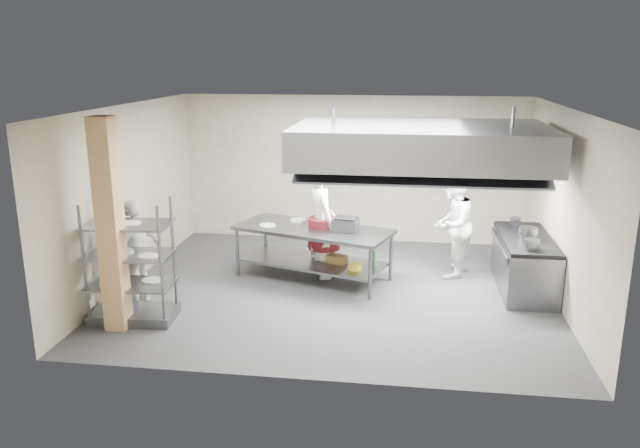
# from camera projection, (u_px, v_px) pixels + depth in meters

# --- Properties ---
(floor) EXTENTS (7.00, 7.00, 0.00)m
(floor) POSITION_uv_depth(u_px,v_px,m) (336.00, 290.00, 10.35)
(floor) COLOR #2B2B2D
(floor) RESTS_ON ground
(ceiling) EXTENTS (7.00, 7.00, 0.00)m
(ceiling) POSITION_uv_depth(u_px,v_px,m) (337.00, 107.00, 9.57)
(ceiling) COLOR silver
(ceiling) RESTS_ON wall_back
(wall_back) EXTENTS (7.00, 0.00, 7.00)m
(wall_back) POSITION_uv_depth(u_px,v_px,m) (353.00, 169.00, 12.83)
(wall_back) COLOR gray
(wall_back) RESTS_ON ground
(wall_left) EXTENTS (0.00, 6.00, 6.00)m
(wall_left) POSITION_uv_depth(u_px,v_px,m) (129.00, 195.00, 10.43)
(wall_left) COLOR gray
(wall_left) RESTS_ON ground
(wall_right) EXTENTS (0.00, 6.00, 6.00)m
(wall_right) POSITION_uv_depth(u_px,v_px,m) (564.00, 209.00, 9.49)
(wall_right) COLOR gray
(wall_right) RESTS_ON ground
(column) EXTENTS (0.30, 0.30, 3.00)m
(column) POSITION_uv_depth(u_px,v_px,m) (110.00, 226.00, 8.53)
(column) COLOR tan
(column) RESTS_ON floor
(exhaust_hood) EXTENTS (4.00, 2.50, 0.60)m
(exhaust_hood) POSITION_uv_depth(u_px,v_px,m) (420.00, 144.00, 9.93)
(exhaust_hood) COLOR slate
(exhaust_hood) RESTS_ON ceiling
(hood_strip_a) EXTENTS (1.60, 0.12, 0.04)m
(hood_strip_a) POSITION_uv_depth(u_px,v_px,m) (364.00, 163.00, 10.14)
(hood_strip_a) COLOR white
(hood_strip_a) RESTS_ON exhaust_hood
(hood_strip_b) EXTENTS (1.60, 0.12, 0.04)m
(hood_strip_b) POSITION_uv_depth(u_px,v_px,m) (477.00, 165.00, 9.90)
(hood_strip_b) COLOR white
(hood_strip_b) RESTS_ON exhaust_hood
(wall_shelf) EXTENTS (1.50, 0.28, 0.04)m
(wall_shelf) POSITION_uv_depth(u_px,v_px,m) (442.00, 173.00, 12.43)
(wall_shelf) COLOR slate
(wall_shelf) RESTS_ON wall_back
(island) EXTENTS (2.88, 1.90, 0.91)m
(island) POSITION_uv_depth(u_px,v_px,m) (313.00, 253.00, 10.79)
(island) COLOR slate
(island) RESTS_ON floor
(island_worktop) EXTENTS (2.88, 1.90, 0.06)m
(island_worktop) POSITION_uv_depth(u_px,v_px,m) (313.00, 230.00, 10.68)
(island_worktop) COLOR slate
(island_worktop) RESTS_ON island
(island_undershelf) EXTENTS (2.64, 1.72, 0.04)m
(island_undershelf) POSITION_uv_depth(u_px,v_px,m) (313.00, 262.00, 10.83)
(island_undershelf) COLOR slate
(island_undershelf) RESTS_ON island
(pass_rack) EXTENTS (1.25, 0.79, 1.80)m
(pass_rack) POSITION_uv_depth(u_px,v_px,m) (130.00, 261.00, 8.97)
(pass_rack) COLOR slate
(pass_rack) RESTS_ON floor
(cooking_range) EXTENTS (0.80, 2.00, 0.84)m
(cooking_range) POSITION_uv_depth(u_px,v_px,m) (524.00, 265.00, 10.31)
(cooking_range) COLOR gray
(cooking_range) RESTS_ON floor
(range_top) EXTENTS (0.78, 1.96, 0.06)m
(range_top) POSITION_uv_depth(u_px,v_px,m) (526.00, 239.00, 10.19)
(range_top) COLOR black
(range_top) RESTS_ON cooking_range
(chef_head) EXTENTS (0.75, 0.85, 1.97)m
(chef_head) POSITION_uv_depth(u_px,v_px,m) (322.00, 222.00, 10.78)
(chef_head) COLOR silver
(chef_head) RESTS_ON floor
(chef_line) EXTENTS (0.99, 1.10, 1.86)m
(chef_line) POSITION_uv_depth(u_px,v_px,m) (452.00, 225.00, 10.80)
(chef_line) COLOR white
(chef_line) RESTS_ON floor
(chef_plating) EXTENTS (0.70, 1.05, 1.65)m
(chef_plating) POSITION_uv_depth(u_px,v_px,m) (136.00, 252.00, 9.63)
(chef_plating) COLOR silver
(chef_plating) RESTS_ON floor
(griddle) EXTENTS (0.46, 0.39, 0.20)m
(griddle) POSITION_uv_depth(u_px,v_px,m) (346.00, 225.00, 10.48)
(griddle) COLOR slate
(griddle) RESTS_ON island_worktop
(wicker_basket) EXTENTS (0.37, 0.32, 0.14)m
(wicker_basket) POSITION_uv_depth(u_px,v_px,m) (337.00, 259.00, 10.69)
(wicker_basket) COLOR olive
(wicker_basket) RESTS_ON island_undershelf
(stockpot) EXTENTS (0.30, 0.30, 0.21)m
(stockpot) POSITION_uv_depth(u_px,v_px,m) (528.00, 234.00, 9.99)
(stockpot) COLOR gray
(stockpot) RESTS_ON range_top
(plate_stack) EXTENTS (0.28, 0.28, 0.05)m
(plate_stack) POSITION_uv_depth(u_px,v_px,m) (132.00, 282.00, 9.05)
(plate_stack) COLOR silver
(plate_stack) RESTS_ON pass_rack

